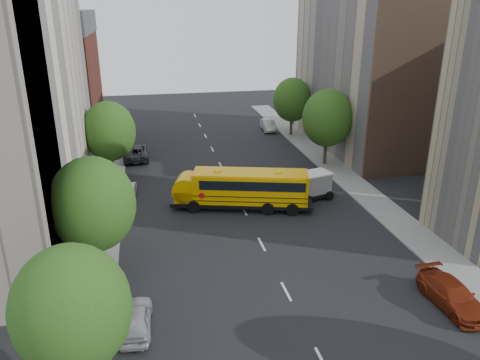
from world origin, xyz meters
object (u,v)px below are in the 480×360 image
object	(u,v)px
school_bus	(241,187)
parked_car_2	(135,152)
parked_car_1	(127,191)
street_tree_2	(109,131)
street_tree_4	(327,118)
street_tree_1	(93,205)
parked_car_0	(136,318)
parked_car_5	(268,125)
safari_truck	(301,187)
street_tree_0	(72,309)
parked_car_3	(452,295)
street_tree_5	(292,100)

from	to	relation	value
school_bus	parked_car_2	bearing A→B (deg)	135.20
parked_car_1	street_tree_2	bearing A→B (deg)	-71.44
street_tree_4	parked_car_1	xyz separation A→B (m)	(-20.60, -5.19, -4.41)
parked_car_1	parked_car_2	xyz separation A→B (m)	(0.71, 11.16, 0.13)
street_tree_2	street_tree_4	bearing A→B (deg)	0.00
street_tree_1	street_tree_4	world-z (taller)	street_tree_4
street_tree_2	parked_car_0	bearing A→B (deg)	-84.70
parked_car_1	parked_car_5	xyz separation A→B (m)	(18.40, 20.41, 0.07)
parked_car_1	parked_car_5	distance (m)	27.48
safari_truck	parked_car_1	distance (m)	15.39
street_tree_0	parked_car_1	size ratio (longest dim) A/B	1.83
street_tree_2	parked_car_1	size ratio (longest dim) A/B	1.90
street_tree_4	parked_car_2	size ratio (longest dim) A/B	1.40
parked_car_0	parked_car_2	bearing A→B (deg)	-86.47
street_tree_0	school_bus	world-z (taller)	street_tree_0
street_tree_1	safari_truck	bearing A→B (deg)	28.93
street_tree_2	parked_car_2	size ratio (longest dim) A/B	1.33
safari_truck	parked_car_1	xyz separation A→B (m)	(-14.91, 3.80, -0.61)
street_tree_2	parked_car_3	size ratio (longest dim) A/B	1.55
street_tree_5	safari_truck	bearing A→B (deg)	-105.18
parked_car_2	street_tree_0	bearing A→B (deg)	84.29
parked_car_1	street_tree_0	bearing A→B (deg)	89.96
safari_truck	parked_car_5	distance (m)	24.46
street_tree_0	parked_car_0	distance (m)	6.21
street_tree_0	street_tree_1	distance (m)	10.00
school_bus	parked_car_5	size ratio (longest dim) A/B	2.68
parked_car_5	parked_car_0	bearing A→B (deg)	-110.85
street_tree_2	parked_car_5	distance (m)	25.30
parked_car_5	parked_car_1	bearing A→B (deg)	-128.57
school_bus	safari_truck	world-z (taller)	school_bus
street_tree_1	street_tree_2	xyz separation A→B (m)	(0.00, 18.00, -0.12)
parked_car_0	parked_car_2	world-z (taller)	parked_car_2
parked_car_1	parked_car_5	bearing A→B (deg)	-128.56
street_tree_5	parked_car_1	size ratio (longest dim) A/B	1.85
school_bus	parked_car_0	distance (m)	16.81
street_tree_4	street_tree_5	world-z (taller)	street_tree_4
parked_car_2	parked_car_5	size ratio (longest dim) A/B	1.29
street_tree_2	parked_car_5	size ratio (longest dim) A/B	1.72
street_tree_0	school_bus	distance (m)	21.74
street_tree_1	parked_car_3	size ratio (longest dim) A/B	1.59
street_tree_0	parked_car_5	distance (m)	47.70
safari_truck	parked_car_0	size ratio (longest dim) A/B	1.45
parked_car_1	parked_car_3	xyz separation A→B (m)	(18.40, -20.05, 0.05)
street_tree_2	parked_car_2	distance (m)	7.50
street_tree_0	street_tree_1	world-z (taller)	street_tree_1
street_tree_1	parked_car_5	distance (m)	38.90
parked_car_3	street_tree_1	bearing A→B (deg)	157.57
parked_car_0	parked_car_1	size ratio (longest dim) A/B	1.01
parked_car_3	street_tree_0	bearing A→B (deg)	-174.41
parked_car_5	street_tree_5	bearing A→B (deg)	-52.15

